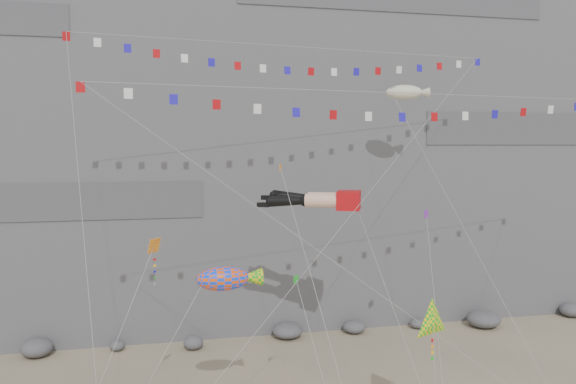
% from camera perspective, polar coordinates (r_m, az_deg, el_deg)
% --- Properties ---
extents(cliff, '(80.00, 28.00, 50.00)m').
position_cam_1_polar(cliff, '(62.13, -3.08, 12.67)').
color(cliff, slate).
rests_on(cliff, ground).
extents(talus_boulders, '(60.00, 3.00, 1.20)m').
position_cam_1_polar(talus_boulders, '(49.40, -0.05, -13.94)').
color(talus_boulders, '#5C5C61').
rests_on(talus_boulders, ground).
extents(legs_kite, '(7.06, 18.13, 19.65)m').
position_cam_1_polar(legs_kite, '(37.79, 3.31, -0.80)').
color(legs_kite, '#B40B0F').
rests_on(legs_kite, ground).
extents(flag_banner_upper, '(30.29, 16.50, 29.90)m').
position_cam_1_polar(flag_banner_upper, '(40.71, 1.15, 14.49)').
color(flag_banner_upper, '#B40B0F').
rests_on(flag_banner_upper, ground).
extents(flag_banner_lower, '(34.70, 8.35, 22.58)m').
position_cam_1_polar(flag_banner_lower, '(35.18, 9.94, 9.90)').
color(flag_banner_lower, '#B40B0F').
rests_on(flag_banner_lower, ground).
extents(harlequin_kite, '(5.64, 5.61, 12.93)m').
position_cam_1_polar(harlequin_kite, '(30.55, -13.47, -5.42)').
color(harlequin_kite, red).
rests_on(harlequin_kite, ground).
extents(fish_windsock, '(9.14, 5.68, 12.56)m').
position_cam_1_polar(fish_windsock, '(31.11, -6.63, -8.77)').
color(fish_windsock, '#F24B0C').
rests_on(fish_windsock, ground).
extents(delta_kite, '(4.79, 8.37, 10.73)m').
position_cam_1_polar(delta_kite, '(32.08, 14.55, -12.74)').
color(delta_kite, yellow).
rests_on(delta_kite, ground).
extents(blimp_windsock, '(6.42, 15.63, 25.46)m').
position_cam_1_polar(blimp_windsock, '(45.44, 11.74, 9.83)').
color(blimp_windsock, beige).
rests_on(blimp_windsock, ground).
extents(small_kite_a, '(2.40, 13.03, 19.58)m').
position_cam_1_polar(small_kite_a, '(35.73, -0.55, 1.74)').
color(small_kite_a, orange).
rests_on(small_kite_a, ground).
extents(small_kite_b, '(5.14, 13.06, 17.57)m').
position_cam_1_polar(small_kite_b, '(39.49, 13.89, -2.48)').
color(small_kite_b, purple).
rests_on(small_kite_b, ground).
extents(small_kite_c, '(1.58, 8.60, 11.87)m').
position_cam_1_polar(small_kite_c, '(32.57, 0.92, -9.26)').
color(small_kite_c, green).
rests_on(small_kite_c, ground).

